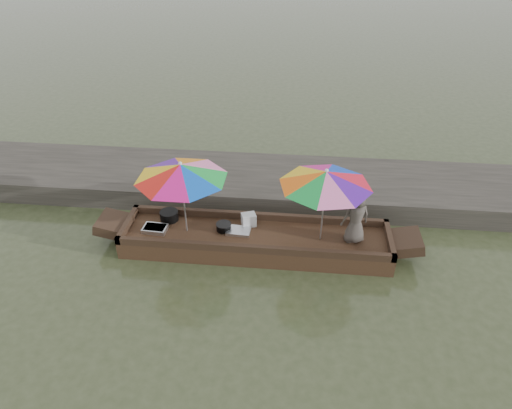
# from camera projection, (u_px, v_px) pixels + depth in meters

# --- Properties ---
(water) EXTENTS (80.00, 80.00, 0.00)m
(water) POSITION_uv_depth(u_px,v_px,m) (255.00, 249.00, 9.23)
(water) COLOR #343D22
(water) RESTS_ON ground
(dock) EXTENTS (22.00, 2.20, 0.50)m
(dock) POSITION_uv_depth(u_px,v_px,m) (265.00, 183.00, 10.93)
(dock) COLOR #2D2B26
(dock) RESTS_ON ground
(boat_hull) EXTENTS (5.30, 1.20, 0.35)m
(boat_hull) POSITION_uv_depth(u_px,v_px,m) (255.00, 242.00, 9.14)
(boat_hull) COLOR black
(boat_hull) RESTS_ON water
(cooking_pot) EXTENTS (0.38, 0.38, 0.20)m
(cooking_pot) POSITION_uv_depth(u_px,v_px,m) (169.00, 216.00, 9.43)
(cooking_pot) COLOR black
(cooking_pot) RESTS_ON boat_hull
(tray_crayfish) EXTENTS (0.49, 0.36, 0.09)m
(tray_crayfish) POSITION_uv_depth(u_px,v_px,m) (155.00, 229.00, 9.14)
(tray_crayfish) COLOR silver
(tray_crayfish) RESTS_ON boat_hull
(tray_scallop) EXTENTS (0.49, 0.35, 0.06)m
(tray_scallop) POSITION_uv_depth(u_px,v_px,m) (238.00, 231.00, 9.10)
(tray_scallop) COLOR silver
(tray_scallop) RESTS_ON boat_hull
(charcoal_grill) EXTENTS (0.29, 0.29, 0.14)m
(charcoal_grill) POSITION_uv_depth(u_px,v_px,m) (224.00, 227.00, 9.14)
(charcoal_grill) COLOR black
(charcoal_grill) RESTS_ON boat_hull
(supply_bag) EXTENTS (0.34, 0.30, 0.26)m
(supply_bag) POSITION_uv_depth(u_px,v_px,m) (249.00, 220.00, 9.25)
(supply_bag) COLOR silver
(supply_bag) RESTS_ON boat_hull
(vendor) EXTENTS (0.62, 0.50, 1.10)m
(vendor) POSITION_uv_depth(u_px,v_px,m) (356.00, 217.00, 8.59)
(vendor) COLOR #47413B
(vendor) RESTS_ON boat_hull
(umbrella_bow) EXTENTS (2.31, 2.31, 1.55)m
(umbrella_bow) POSITION_uv_depth(u_px,v_px,m) (184.00, 198.00, 8.74)
(umbrella_bow) COLOR pink
(umbrella_bow) RESTS_ON boat_hull
(umbrella_stern) EXTENTS (2.01, 2.01, 1.55)m
(umbrella_stern) POSITION_uv_depth(u_px,v_px,m) (323.00, 206.00, 8.51)
(umbrella_stern) COLOR red
(umbrella_stern) RESTS_ON boat_hull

